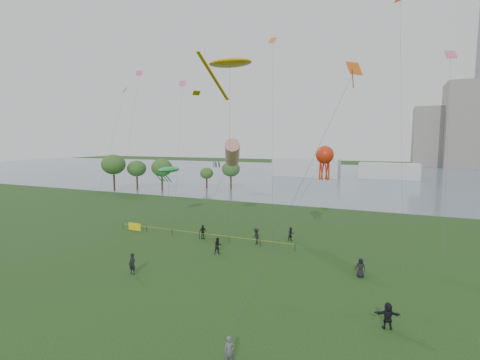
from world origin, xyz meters
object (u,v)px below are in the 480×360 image
at_px(kite_octopus, 325,156).
at_px(fence, 158,230).
at_px(kite_flyer, 229,351).
at_px(kite_stingray, 230,63).

bearing_deg(kite_octopus, fence, 169.45).
relative_size(kite_flyer, kite_stingray, 0.07).
relative_size(fence, kite_octopus, 2.10).
bearing_deg(kite_stingray, fence, -156.48).
bearing_deg(fence, kite_flyer, -46.04).
height_order(kite_flyer, kite_octopus, kite_octopus).
distance_m(kite_flyer, kite_stingray, 32.55).
xyz_separation_m(fence, kite_stingray, (9.15, 2.48, 20.67)).
bearing_deg(fence, kite_stingray, 15.16).
xyz_separation_m(kite_flyer, kite_stingray, (-10.65, 23.01, 20.42)).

